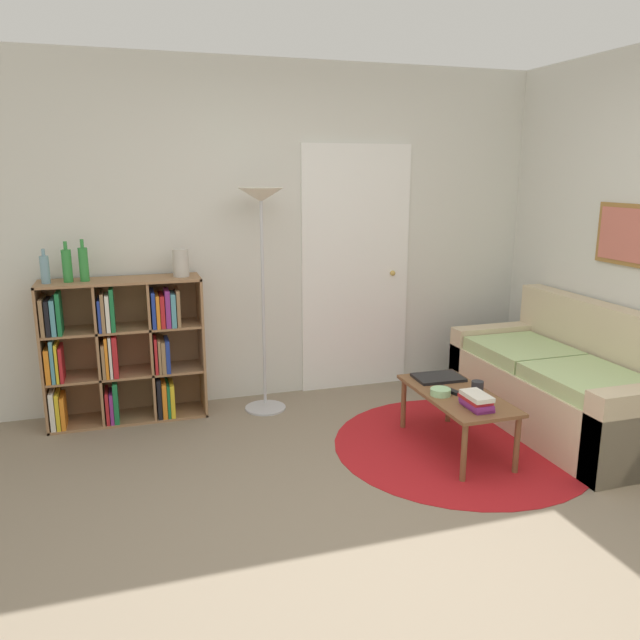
{
  "coord_description": "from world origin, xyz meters",
  "views": [
    {
      "loc": [
        -1.19,
        -2.48,
        1.78
      ],
      "look_at": [
        -0.01,
        1.25,
        0.85
      ],
      "focal_mm": 35.0,
      "sensor_mm": 36.0,
      "label": 1
    }
  ],
  "objects_px": {
    "cup": "(477,387)",
    "bottle_middle": "(67,265)",
    "bowl": "(441,392)",
    "vase_on_shelf": "(181,263)",
    "floor_lamp": "(262,228)",
    "bottle_right": "(84,264)",
    "bookshelf": "(121,350)",
    "coffee_table": "(457,399)",
    "laptop": "(438,377)",
    "bottle_left": "(45,269)",
    "couch": "(568,387)"
  },
  "relations": [
    {
      "from": "coffee_table",
      "to": "bottle_right",
      "type": "height_order",
      "value": "bottle_right"
    },
    {
      "from": "bookshelf",
      "to": "bowl",
      "type": "relative_size",
      "value": 8.5
    },
    {
      "from": "floor_lamp",
      "to": "cup",
      "type": "distance_m",
      "value": 1.87
    },
    {
      "from": "bottle_left",
      "to": "laptop",
      "type": "bearing_deg",
      "value": -19.12
    },
    {
      "from": "bottle_right",
      "to": "cup",
      "type": "bearing_deg",
      "value": -27.07
    },
    {
      "from": "couch",
      "to": "bottle_left",
      "type": "relative_size",
      "value": 7.29
    },
    {
      "from": "floor_lamp",
      "to": "vase_on_shelf",
      "type": "bearing_deg",
      "value": 167.7
    },
    {
      "from": "coffee_table",
      "to": "bottle_left",
      "type": "relative_size",
      "value": 3.87
    },
    {
      "from": "laptop",
      "to": "bottle_middle",
      "type": "relative_size",
      "value": 1.19
    },
    {
      "from": "bowl",
      "to": "laptop",
      "type": "bearing_deg",
      "value": 64.36
    },
    {
      "from": "bowl",
      "to": "cup",
      "type": "distance_m",
      "value": 0.25
    },
    {
      "from": "bookshelf",
      "to": "cup",
      "type": "relative_size",
      "value": 14.19
    },
    {
      "from": "bowl",
      "to": "bottle_right",
      "type": "height_order",
      "value": "bottle_right"
    },
    {
      "from": "bookshelf",
      "to": "coffee_table",
      "type": "distance_m",
      "value": 2.4
    },
    {
      "from": "floor_lamp",
      "to": "bottle_right",
      "type": "distance_m",
      "value": 1.26
    },
    {
      "from": "floor_lamp",
      "to": "vase_on_shelf",
      "type": "relative_size",
      "value": 8.42
    },
    {
      "from": "couch",
      "to": "bottle_middle",
      "type": "xyz_separation_m",
      "value": [
        -3.32,
        1.08,
        0.87
      ]
    },
    {
      "from": "coffee_table",
      "to": "bottle_middle",
      "type": "xyz_separation_m",
      "value": [
        -2.37,
        1.18,
        0.82
      ]
    },
    {
      "from": "floor_lamp",
      "to": "couch",
      "type": "distance_m",
      "value": 2.47
    },
    {
      "from": "coffee_table",
      "to": "laptop",
      "type": "height_order",
      "value": "laptop"
    },
    {
      "from": "vase_on_shelf",
      "to": "coffee_table",
      "type": "bearing_deg",
      "value": -36.47
    },
    {
      "from": "bottle_middle",
      "to": "bottle_right",
      "type": "height_order",
      "value": "bottle_right"
    },
    {
      "from": "bottle_middle",
      "to": "vase_on_shelf",
      "type": "bearing_deg",
      "value": 0.53
    },
    {
      "from": "bookshelf",
      "to": "laptop",
      "type": "xyz_separation_m",
      "value": [
        2.08,
        -0.91,
        -0.13
      ]
    },
    {
      "from": "bottle_right",
      "to": "vase_on_shelf",
      "type": "distance_m",
      "value": 0.66
    },
    {
      "from": "bookshelf",
      "to": "floor_lamp",
      "type": "xyz_separation_m",
      "value": [
        1.03,
        -0.13,
        0.87
      ]
    },
    {
      "from": "coffee_table",
      "to": "laptop",
      "type": "bearing_deg",
      "value": 86.56
    },
    {
      "from": "coffee_table",
      "to": "laptop",
      "type": "distance_m",
      "value": 0.29
    },
    {
      "from": "bowl",
      "to": "bottle_right",
      "type": "relative_size",
      "value": 0.45
    },
    {
      "from": "bottle_right",
      "to": "floor_lamp",
      "type": "bearing_deg",
      "value": -5.68
    },
    {
      "from": "coffee_table",
      "to": "laptop",
      "type": "xyz_separation_m",
      "value": [
        0.02,
        0.29,
        0.06
      ]
    },
    {
      "from": "couch",
      "to": "coffee_table",
      "type": "height_order",
      "value": "couch"
    },
    {
      "from": "bottle_right",
      "to": "couch",
      "type": "bearing_deg",
      "value": -18.7
    },
    {
      "from": "cup",
      "to": "bottle_right",
      "type": "bearing_deg",
      "value": 152.93
    },
    {
      "from": "cup",
      "to": "vase_on_shelf",
      "type": "relative_size",
      "value": 0.39
    },
    {
      "from": "bowl",
      "to": "bottle_middle",
      "type": "bearing_deg",
      "value": 152.19
    },
    {
      "from": "bottle_middle",
      "to": "vase_on_shelf",
      "type": "relative_size",
      "value": 1.41
    },
    {
      "from": "coffee_table",
      "to": "bottle_right",
      "type": "distance_m",
      "value": 2.69
    },
    {
      "from": "bowl",
      "to": "vase_on_shelf",
      "type": "distance_m",
      "value": 2.04
    },
    {
      "from": "couch",
      "to": "laptop",
      "type": "distance_m",
      "value": 0.96
    },
    {
      "from": "bowl",
      "to": "bottle_right",
      "type": "distance_m",
      "value": 2.57
    },
    {
      "from": "cup",
      "to": "bottle_middle",
      "type": "bearing_deg",
      "value": 154.02
    },
    {
      "from": "cup",
      "to": "couch",
      "type": "bearing_deg",
      "value": 9.28
    },
    {
      "from": "bottle_middle",
      "to": "laptop",
      "type": "bearing_deg",
      "value": -20.51
    },
    {
      "from": "bowl",
      "to": "bottle_left",
      "type": "xyz_separation_m",
      "value": [
        -2.39,
        1.17,
        0.73
      ]
    },
    {
      "from": "bottle_left",
      "to": "bottle_middle",
      "type": "xyz_separation_m",
      "value": [
        0.14,
        0.02,
        0.02
      ]
    },
    {
      "from": "couch",
      "to": "cup",
      "type": "relative_size",
      "value": 21.92
    },
    {
      "from": "laptop",
      "to": "bottle_right",
      "type": "relative_size",
      "value": 1.15
    },
    {
      "from": "bowl",
      "to": "vase_on_shelf",
      "type": "bearing_deg",
      "value": 141.24
    },
    {
      "from": "bookshelf",
      "to": "bottle_right",
      "type": "distance_m",
      "value": 0.67
    }
  ]
}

